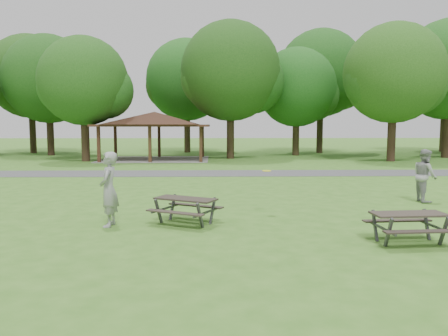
% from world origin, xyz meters
% --- Properties ---
extents(ground, '(160.00, 160.00, 0.00)m').
position_xyz_m(ground, '(0.00, 0.00, 0.00)').
color(ground, '#3C7220').
rests_on(ground, ground).
extents(asphalt_path, '(120.00, 3.20, 0.02)m').
position_xyz_m(asphalt_path, '(0.00, 14.00, 0.01)').
color(asphalt_path, '#474749').
rests_on(asphalt_path, ground).
extents(pavilion, '(8.60, 7.01, 3.76)m').
position_xyz_m(pavilion, '(-4.00, 24.00, 3.06)').
color(pavilion, '#361D13').
rests_on(pavilion, ground).
extents(tree_row_c, '(8.19, 7.80, 10.67)m').
position_xyz_m(tree_row_c, '(-13.90, 29.03, 6.54)').
color(tree_row_c, black).
rests_on(tree_row_c, ground).
extents(tree_row_d, '(6.93, 6.60, 9.27)m').
position_xyz_m(tree_row_d, '(-8.92, 22.53, 5.77)').
color(tree_row_d, '#2F1F15').
rests_on(tree_row_d, ground).
extents(tree_row_e, '(8.40, 8.00, 11.02)m').
position_xyz_m(tree_row_e, '(2.10, 25.03, 6.78)').
color(tree_row_e, black).
rests_on(tree_row_e, ground).
extents(tree_row_f, '(7.35, 7.00, 9.55)m').
position_xyz_m(tree_row_f, '(8.09, 28.53, 5.84)').
color(tree_row_f, '#2E2114').
rests_on(tree_row_f, ground).
extents(tree_row_g, '(7.77, 7.40, 10.25)m').
position_xyz_m(tree_row_g, '(14.09, 22.03, 6.33)').
color(tree_row_g, black).
rests_on(tree_row_g, ground).
extents(tree_deep_a, '(8.40, 8.00, 11.38)m').
position_xyz_m(tree_deep_a, '(-16.90, 32.53, 7.13)').
color(tree_deep_a, black).
rests_on(tree_deep_a, ground).
extents(tree_deep_b, '(8.40, 8.00, 11.13)m').
position_xyz_m(tree_deep_b, '(-1.90, 33.03, 6.89)').
color(tree_deep_b, '#2F2015').
rests_on(tree_deep_b, ground).
extents(tree_deep_c, '(8.82, 8.40, 11.90)m').
position_xyz_m(tree_deep_c, '(11.10, 32.03, 7.44)').
color(tree_deep_c, black).
rests_on(tree_deep_c, ground).
extents(tree_deep_d, '(8.40, 8.00, 11.27)m').
position_xyz_m(tree_deep_d, '(24.10, 33.53, 7.03)').
color(tree_deep_d, '#312315').
rests_on(tree_deep_d, ground).
extents(picnic_table_middle, '(2.15, 2.00, 0.74)m').
position_xyz_m(picnic_table_middle, '(-0.13, 1.45, 0.55)').
color(picnic_table_middle, '#2C251F').
rests_on(picnic_table_middle, ground).
extents(picnic_table_far, '(1.77, 1.46, 0.73)m').
position_xyz_m(picnic_table_far, '(5.18, -0.68, 0.54)').
color(picnic_table_far, '#2F2822').
rests_on(picnic_table_far, ground).
extents(frisbee_in_flight, '(0.37, 0.37, 0.02)m').
position_xyz_m(frisbee_in_flight, '(2.28, 2.69, 1.34)').
color(frisbee_in_flight, yellow).
rests_on(frisbee_in_flight, ground).
extents(frisbee_thrower, '(0.49, 0.74, 2.02)m').
position_xyz_m(frisbee_thrower, '(-2.17, 1.17, 1.01)').
color(frisbee_thrower, '#939396').
rests_on(frisbee_thrower, ground).
extents(frisbee_catcher, '(0.74, 0.94, 1.89)m').
position_xyz_m(frisbee_catcher, '(8.17, 4.72, 0.95)').
color(frisbee_catcher, '#949496').
rests_on(frisbee_catcher, ground).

